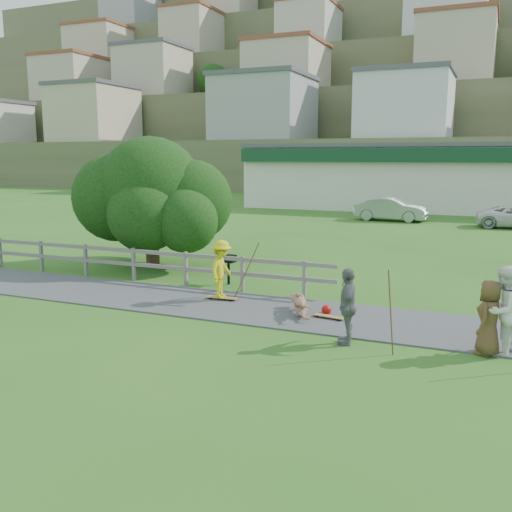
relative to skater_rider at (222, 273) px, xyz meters
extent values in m
plane|color=#295F1B|center=(0.05, -1.97, -0.83)|extent=(260.00, 260.00, 0.00)
cube|color=#3C3C3F|center=(0.05, -0.47, -0.81)|extent=(34.00, 3.00, 0.04)
cube|color=slate|center=(-9.95, 1.33, -0.28)|extent=(0.10, 0.10, 1.10)
cube|color=slate|center=(-7.95, 1.33, -0.28)|extent=(0.10, 0.10, 1.10)
cube|color=slate|center=(-5.95, 1.33, -0.28)|extent=(0.10, 0.10, 1.10)
cube|color=slate|center=(-3.95, 1.33, -0.28)|extent=(0.10, 0.10, 1.10)
cube|color=slate|center=(-1.95, 1.33, -0.28)|extent=(0.10, 0.10, 1.10)
cube|color=slate|center=(0.05, 1.33, -0.28)|extent=(0.10, 0.10, 1.10)
cube|color=slate|center=(2.05, 1.33, -0.28)|extent=(0.10, 0.10, 1.10)
cube|color=slate|center=(-4.45, 1.33, 0.17)|extent=(15.00, 0.08, 0.12)
cube|color=slate|center=(-4.45, 1.33, -0.28)|extent=(15.00, 0.08, 0.12)
cube|color=silver|center=(4.05, 33.03, 1.57)|extent=(32.00, 10.00, 4.80)
cube|color=#153C24|center=(4.05, 27.83, 3.37)|extent=(32.00, 0.60, 1.00)
cube|color=#4F4F54|center=(4.05, 33.03, 4.12)|extent=(32.50, 10.50, 0.30)
cube|color=#4B5633|center=(0.05, 53.03, 2.17)|extent=(220.00, 14.00, 6.00)
cube|color=beige|center=(0.05, 53.03, 8.67)|extent=(10.00, 9.00, 7.00)
cube|color=#4F4F54|center=(0.05, 53.03, 12.42)|extent=(10.40, 9.40, 0.50)
cube|color=#4B5633|center=(0.05, 66.03, 5.67)|extent=(220.00, 14.00, 13.00)
cube|color=beige|center=(0.05, 66.03, 15.67)|extent=(10.00, 9.00, 7.00)
cube|color=#4F4F54|center=(0.05, 66.03, 19.42)|extent=(10.40, 9.40, 0.50)
cube|color=#4B5633|center=(0.05, 79.03, 9.67)|extent=(220.00, 14.00, 21.00)
cube|color=beige|center=(0.05, 79.03, 23.67)|extent=(10.00, 9.00, 7.00)
cube|color=#4B5633|center=(0.05, 92.03, 14.17)|extent=(220.00, 14.00, 30.00)
cube|color=#4B5633|center=(0.05, 106.03, 19.17)|extent=(220.00, 14.00, 40.00)
imported|color=yellow|center=(0.00, 0.00, 0.00)|extent=(0.69, 1.12, 1.67)
imported|color=#AA765E|center=(2.57, -0.56, -0.54)|extent=(1.63, 1.09, 0.60)
imported|color=white|center=(7.38, -1.73, 0.11)|extent=(1.06, 1.15, 1.89)
imported|color=slate|center=(4.25, -2.30, 0.02)|extent=(0.60, 1.06, 1.71)
imported|color=brown|center=(7.13, -1.85, -0.04)|extent=(0.70, 0.89, 1.59)
imported|color=#A0A3A7|center=(0.76, 22.89, -0.08)|extent=(4.62, 1.76, 1.50)
sphere|color=#AB100B|center=(3.17, -0.21, -0.70)|extent=(0.26, 0.26, 0.26)
cylinder|color=brown|center=(0.60, 0.40, 0.10)|extent=(0.03, 0.03, 1.87)
cylinder|color=brown|center=(5.25, -2.65, 0.08)|extent=(0.03, 0.03, 1.82)
camera|label=1|loc=(7.16, -14.28, 3.27)|focal=40.00mm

